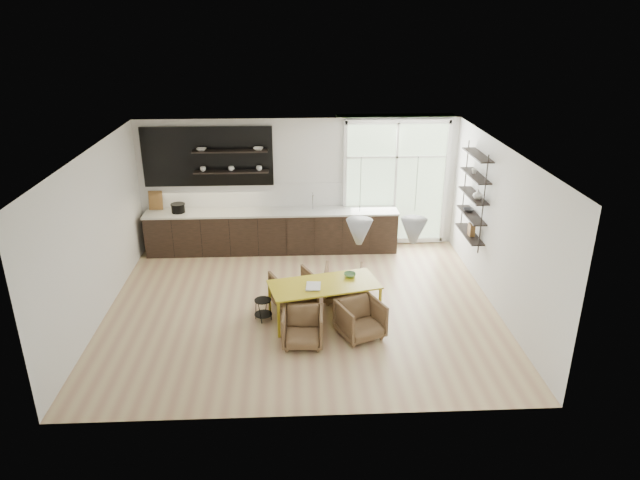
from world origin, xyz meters
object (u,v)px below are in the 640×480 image
at_px(armchair_back_left, 293,290).
at_px(armchair_back_right, 343,283).
at_px(armchair_front_left, 303,328).
at_px(dining_table, 324,286).
at_px(armchair_front_right, 360,319).
at_px(wire_stool, 263,307).

height_order(armchair_back_left, armchair_back_right, armchair_back_left).
distance_m(armchair_back_right, armchair_front_left, 1.70).
relative_size(armchair_back_left, armchair_front_left, 1.10).
bearing_deg(armchair_front_left, dining_table, 66.86).
bearing_deg(armchair_front_left, armchair_back_right, 65.45).
relative_size(armchair_front_right, wire_stool, 1.77).
relative_size(armchair_back_left, armchair_back_right, 1.01).
bearing_deg(dining_table, armchair_front_right, -59.84).
bearing_deg(armchair_front_right, armchair_back_left, 112.19).
distance_m(armchair_back_right, armchair_front_right, 1.33).
relative_size(armchair_front_left, armchair_front_right, 0.95).
xyz_separation_m(armchair_back_left, armchair_back_right, (0.93, 0.23, -0.00)).
distance_m(dining_table, armchair_back_right, 0.88).
height_order(dining_table, armchair_back_left, dining_table).
bearing_deg(armchair_front_left, wire_stool, 132.73).
bearing_deg(armchair_front_right, dining_table, 110.33).
height_order(armchair_back_right, wire_stool, armchair_back_right).
bearing_deg(armchair_back_right, armchair_front_right, 104.92).
distance_m(armchair_back_left, wire_stool, 0.72).
distance_m(armchair_front_right, wire_stool, 1.74).
bearing_deg(dining_table, armchair_back_left, 124.13).
xyz_separation_m(armchair_back_left, wire_stool, (-0.53, -0.47, -0.08)).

